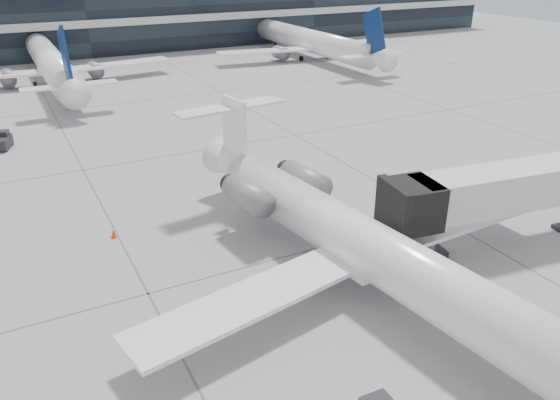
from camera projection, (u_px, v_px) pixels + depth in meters
ground at (311, 250)px, 33.14m from camera, size 220.00×220.00×0.00m
terminal at (77, 20)px, 96.95m from camera, size 170.00×22.00×10.00m
bg_jet_center at (54, 83)px, 73.99m from camera, size 32.00×40.00×9.60m
bg_jet_right at (308, 58)px, 90.80m from camera, size 32.00×40.00×9.60m
regional_jet at (364, 244)px, 28.56m from camera, size 26.25×32.77×7.57m
jet_bridge at (523, 186)px, 32.37m from camera, size 16.44×5.26×5.28m
ramp_worker at (541, 355)px, 23.19m from camera, size 0.68×0.45×1.87m
traffic_cone at (114, 234)px, 34.42m from camera, size 0.43×0.43×0.59m
far_tug at (1, 141)px, 49.56m from camera, size 2.11×2.72×1.52m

